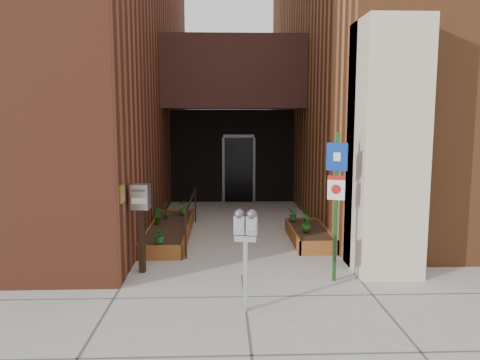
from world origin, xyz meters
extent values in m
plane|color=#9E9991|center=(0.00, 0.00, 0.00)|extent=(80.00, 80.00, 0.00)
cube|color=brown|center=(-6.00, 6.70, 5.00)|extent=(8.00, 14.60, 10.00)
cube|color=brown|center=(6.00, 7.15, 5.00)|extent=(8.00, 13.70, 10.00)
cube|color=beige|center=(2.55, 0.20, 2.20)|extent=(1.10, 1.20, 4.40)
cube|color=black|center=(0.00, 6.00, 4.00)|extent=(4.20, 2.00, 2.00)
cube|color=black|center=(0.00, 7.40, 1.50)|extent=(4.00, 0.30, 3.00)
cube|color=black|center=(0.20, 7.22, 1.05)|extent=(0.90, 0.06, 2.10)
cube|color=#B79338|center=(-1.99, -0.20, 1.50)|extent=(0.04, 0.30, 0.30)
cube|color=brown|center=(-1.55, 0.92, 0.15)|extent=(0.90, 0.04, 0.30)
cube|color=brown|center=(-1.55, 4.48, 0.15)|extent=(0.90, 0.04, 0.30)
cube|color=brown|center=(-1.98, 2.70, 0.15)|extent=(0.04, 3.60, 0.30)
cube|color=brown|center=(-1.12, 2.70, 0.15)|extent=(0.04, 3.60, 0.30)
cube|color=black|center=(-1.55, 2.70, 0.13)|extent=(0.82, 3.52, 0.26)
cube|color=brown|center=(1.60, 1.12, 0.15)|extent=(0.80, 0.04, 0.30)
cube|color=brown|center=(1.60, 3.28, 0.15)|extent=(0.80, 0.04, 0.30)
cube|color=brown|center=(1.22, 2.20, 0.15)|extent=(0.04, 2.20, 0.30)
cube|color=brown|center=(1.98, 2.20, 0.15)|extent=(0.04, 2.20, 0.30)
cube|color=black|center=(1.60, 2.20, 0.13)|extent=(0.72, 2.12, 0.26)
cylinder|color=black|center=(-1.05, 1.00, 0.45)|extent=(0.04, 0.04, 0.90)
cylinder|color=black|center=(-1.05, 4.30, 0.45)|extent=(0.04, 0.04, 0.90)
cylinder|color=black|center=(-1.05, 2.65, 0.88)|extent=(0.04, 3.30, 0.04)
cube|color=#A4A4A7|center=(-0.01, -1.51, 0.51)|extent=(0.07, 0.07, 1.02)
cube|color=#A4A4A7|center=(-0.01, -1.51, 1.07)|extent=(0.33, 0.18, 0.08)
cube|color=#A4A4A7|center=(-0.09, -1.50, 1.25)|extent=(0.17, 0.13, 0.27)
sphere|color=#59595B|center=(-0.09, -1.50, 1.40)|extent=(0.15, 0.15, 0.15)
cube|color=white|center=(-0.10, -1.55, 1.27)|extent=(0.09, 0.02, 0.05)
cube|color=#B21414|center=(-0.10, -1.55, 1.19)|extent=(0.09, 0.02, 0.03)
cube|color=#A4A4A7|center=(0.08, -1.53, 1.25)|extent=(0.17, 0.13, 0.27)
sphere|color=#59595B|center=(0.08, -1.53, 1.40)|extent=(0.15, 0.15, 0.15)
cube|color=white|center=(0.07, -1.58, 1.27)|extent=(0.09, 0.02, 0.05)
cube|color=#B21414|center=(0.07, -1.58, 1.19)|extent=(0.09, 0.02, 0.03)
cube|color=#153A15|center=(1.56, -0.32, 1.25)|extent=(0.07, 0.07, 2.51)
cube|color=navy|center=(1.54, -0.36, 2.11)|extent=(0.33, 0.15, 0.46)
cube|color=white|center=(1.54, -0.36, 2.11)|extent=(0.11, 0.05, 0.14)
cube|color=white|center=(1.54, -0.36, 1.60)|extent=(0.27, 0.13, 0.40)
cube|color=#B21414|center=(1.54, -0.36, 1.76)|extent=(0.27, 0.12, 0.07)
cylinder|color=#B21414|center=(1.54, -0.37, 1.57)|extent=(0.15, 0.07, 0.16)
cube|color=black|center=(-1.76, 0.24, 0.58)|extent=(0.12, 0.12, 1.16)
cube|color=#A2A2A4|center=(-1.76, 0.24, 1.37)|extent=(0.34, 0.26, 0.44)
cube|color=#59595B|center=(-1.78, 0.12, 1.49)|extent=(0.23, 0.04, 0.04)
cube|color=white|center=(-1.78, 0.12, 1.31)|extent=(0.25, 0.04, 0.11)
imported|color=#1C6323|center=(-1.56, 1.10, 0.47)|extent=(0.42, 0.42, 0.33)
imported|color=#165018|center=(-1.85, 2.84, 0.48)|extent=(0.26, 0.26, 0.36)
imported|color=#2B5F1B|center=(-1.32, 3.83, 0.48)|extent=(0.27, 0.27, 0.35)
imported|color=#1E611B|center=(-1.73, 3.45, 0.51)|extent=(0.25, 0.25, 0.41)
imported|color=#215F1B|center=(1.48, 1.93, 0.48)|extent=(0.28, 0.28, 0.36)
imported|color=#1D4F16|center=(1.62, 2.88, 0.46)|extent=(0.20, 0.20, 0.31)
imported|color=#1E5F1B|center=(1.35, 2.99, 0.45)|extent=(0.33, 0.33, 0.29)
camera|label=1|loc=(-0.32, -7.89, 2.74)|focal=35.00mm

